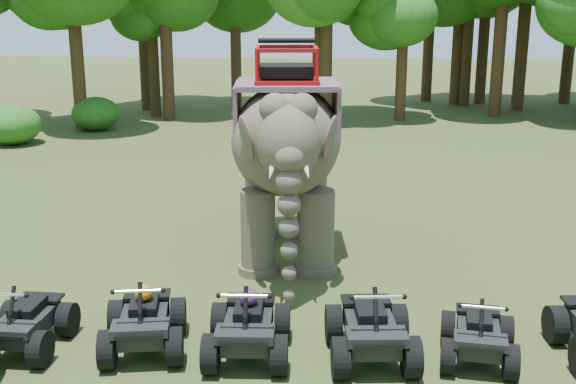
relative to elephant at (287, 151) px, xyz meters
name	(u,v)px	position (x,y,z in m)	size (l,w,h in m)	color
ground	(283,311)	(0.16, -3.02, -2.30)	(110.00, 110.00, 0.00)	#47381E
elephant	(287,151)	(0.00, 0.00, 0.00)	(2.41, 5.47, 4.60)	#4D4138
atv_0	(24,314)	(-3.84, -4.76, -1.70)	(1.18, 1.62, 1.20)	black
atv_1	(144,312)	(-1.93, -4.64, -1.66)	(1.26, 1.73, 1.28)	black
atv_2	(248,317)	(-0.25, -4.72, -1.65)	(1.28, 1.76, 1.30)	black
atv_3	(371,319)	(1.66, -4.68, -1.63)	(1.31, 1.80, 1.33)	black
atv_4	(479,326)	(3.33, -4.61, -1.72)	(1.13, 1.55, 1.15)	black
tree_0	(321,20)	(0.16, 18.18, 2.14)	(6.21, 6.21, 8.87)	#195114
tree_1	(402,47)	(3.82, 17.97, 0.99)	(4.60, 4.60, 6.58)	#195114
tree_2	(502,13)	(8.37, 19.49, 2.45)	(6.64, 6.64, 9.49)	#195114
tree_30	(75,33)	(-9.75, 14.41, 1.74)	(5.66, 5.66, 8.08)	#195114
tree_31	(153,43)	(-7.58, 18.31, 1.11)	(4.77, 4.77, 6.82)	#195114
tree_32	(235,29)	(-4.18, 21.51, 1.61)	(5.48, 5.48, 7.82)	#195114
tree_33	(573,9)	(12.92, 24.10, 2.54)	(6.77, 6.77, 9.68)	#195114
tree_34	(469,25)	(7.52, 23.01, 1.76)	(5.68, 5.68, 8.12)	#195114
tree_35	(143,5)	(-8.50, 20.32, 2.78)	(7.12, 7.12, 10.17)	#195114
tree_36	(525,8)	(9.93, 21.67, 2.65)	(6.93, 6.93, 9.90)	#195114
tree_37	(459,22)	(7.06, 23.29, 1.90)	(5.88, 5.88, 8.40)	#195114
tree_38	(430,19)	(5.72, 24.45, 2.01)	(6.03, 6.03, 8.62)	#195114
tree_39	(485,18)	(8.45, 23.78, 2.09)	(6.15, 6.15, 8.78)	#195114
tree_40	(166,25)	(-6.73, 17.46, 1.93)	(5.92, 5.92, 8.45)	#195114
tree_44	(327,28)	(0.44, 17.64, 1.81)	(5.75, 5.75, 8.21)	#195114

